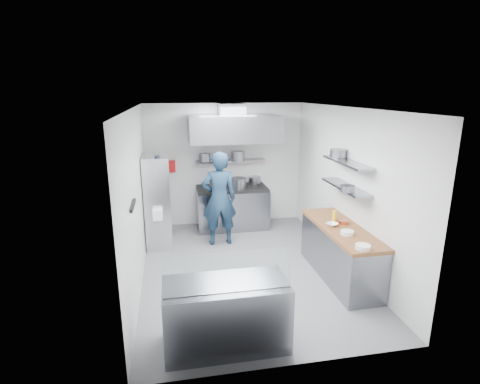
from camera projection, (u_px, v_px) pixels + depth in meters
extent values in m
plane|color=slate|center=(246.00, 268.00, 6.69)|extent=(5.00, 5.00, 0.00)
plane|color=silver|center=(247.00, 108.00, 5.96)|extent=(5.00, 5.00, 0.00)
cube|color=white|center=(225.00, 165.00, 8.69)|extent=(3.60, 2.80, 0.02)
cube|color=white|center=(294.00, 254.00, 3.95)|extent=(3.60, 2.80, 0.02)
cube|color=white|center=(137.00, 198.00, 6.00)|extent=(2.80, 5.00, 0.02)
cube|color=white|center=(346.00, 188.00, 6.64)|extent=(2.80, 5.00, 0.02)
cube|color=gray|center=(232.00, 209.00, 8.58)|extent=(1.60, 0.80, 0.90)
cube|color=black|center=(232.00, 188.00, 8.46)|extent=(1.57, 0.78, 0.06)
cylinder|color=slate|center=(216.00, 184.00, 8.34)|extent=(0.31, 0.31, 0.20)
cylinder|color=slate|center=(238.00, 183.00, 8.30)|extent=(0.36, 0.36, 0.24)
cylinder|color=slate|center=(254.00, 180.00, 8.78)|extent=(0.29, 0.29, 0.16)
cube|color=gray|center=(230.00, 161.00, 8.53)|extent=(1.60, 0.30, 0.04)
cylinder|color=slate|center=(205.00, 157.00, 8.32)|extent=(0.25, 0.25, 0.18)
cylinder|color=slate|center=(238.00, 156.00, 8.35)|extent=(0.30, 0.30, 0.22)
cube|color=gray|center=(233.00, 128.00, 7.93)|extent=(1.90, 1.15, 0.55)
cube|color=slate|center=(231.00, 109.00, 8.04)|extent=(0.55, 0.55, 0.24)
cube|color=red|center=(170.00, 166.00, 8.41)|extent=(0.22, 0.10, 0.26)
imported|color=#162D44|center=(219.00, 199.00, 7.54)|extent=(0.71, 0.48, 1.92)
cube|color=silver|center=(158.00, 201.00, 7.54)|extent=(0.50, 0.90, 1.85)
cube|color=white|center=(158.00, 214.00, 7.10)|extent=(0.18, 0.22, 0.20)
cube|color=yellow|center=(157.00, 183.00, 7.38)|extent=(0.14, 0.18, 0.16)
cylinder|color=black|center=(157.00, 161.00, 7.00)|extent=(0.11, 0.11, 0.18)
cube|color=black|center=(133.00, 205.00, 5.11)|extent=(0.04, 0.55, 0.05)
cube|color=gray|center=(340.00, 254.00, 6.28)|extent=(0.62, 2.00, 0.84)
cube|color=brown|center=(342.00, 229.00, 6.16)|extent=(0.65, 2.04, 0.06)
cylinder|color=white|center=(363.00, 247.00, 5.29)|extent=(0.21, 0.21, 0.06)
cylinder|color=white|center=(347.00, 233.00, 5.82)|extent=(0.20, 0.20, 0.06)
cylinder|color=#D36B3B|center=(343.00, 222.00, 6.29)|extent=(0.18, 0.18, 0.06)
cylinder|color=yellow|center=(334.00, 216.00, 6.42)|extent=(0.06, 0.06, 0.18)
imported|color=white|center=(332.00, 224.00, 6.20)|extent=(0.25, 0.25, 0.05)
cube|color=gray|center=(345.00, 187.00, 6.30)|extent=(0.30, 1.30, 0.04)
cube|color=gray|center=(347.00, 162.00, 6.19)|extent=(0.30, 1.30, 0.04)
cylinder|color=slate|center=(348.00, 189.00, 5.91)|extent=(0.23, 0.23, 0.10)
cylinder|color=slate|center=(338.00, 153.00, 6.56)|extent=(0.29, 0.29, 0.14)
cube|color=gray|center=(226.00, 315.00, 4.56)|extent=(1.50, 0.70, 0.85)
cube|color=silver|center=(227.00, 271.00, 4.28)|extent=(1.47, 0.19, 0.42)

